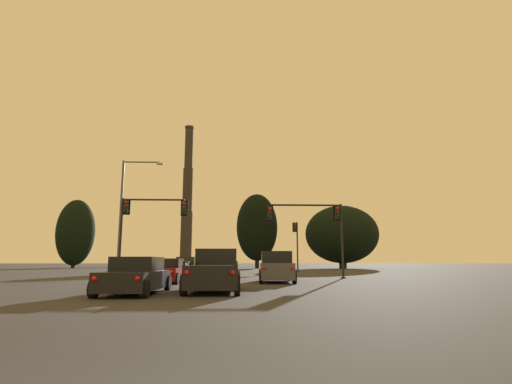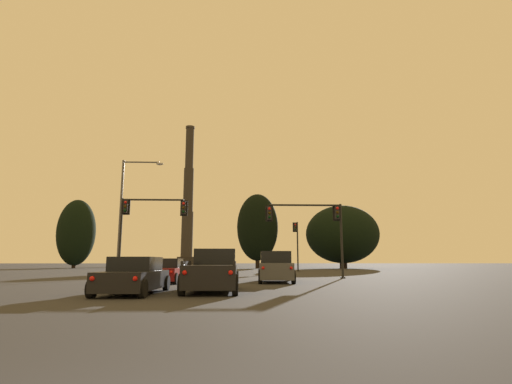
% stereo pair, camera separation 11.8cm
% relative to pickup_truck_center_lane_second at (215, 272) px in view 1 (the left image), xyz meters
% --- Properties ---
extents(pickup_truck_center_lane_second, '(2.19, 5.51, 1.82)m').
position_rel_pickup_truck_center_lane_second_xyz_m(pickup_truck_center_lane_second, '(0.00, 0.00, 0.00)').
color(pickup_truck_center_lane_second, black).
rests_on(pickup_truck_center_lane_second, ground_plane).
extents(sedan_left_lane_second, '(2.12, 4.76, 1.43)m').
position_rel_pickup_truck_center_lane_second_xyz_m(sedan_left_lane_second, '(-3.00, -1.41, -0.14)').
color(sedan_left_lane_second, black).
rests_on(sedan_left_lane_second, ground_plane).
extents(sedan_left_lane_front, '(2.04, 4.73, 1.43)m').
position_rel_pickup_truck_center_lane_second_xyz_m(sedan_left_lane_front, '(-3.25, 6.93, -0.14)').
color(sedan_left_lane_front, maroon).
rests_on(sedan_left_lane_front, ground_plane).
extents(suv_right_lane_front, '(2.32, 4.98, 1.86)m').
position_rel_pickup_truck_center_lane_second_xyz_m(suv_right_lane_front, '(3.35, 7.27, 0.09)').
color(suv_right_lane_front, '#4C4F54').
rests_on(suv_right_lane_front, ground_plane).
extents(traffic_light_overhead_right, '(6.03, 0.50, 5.66)m').
position_rel_pickup_truck_center_lane_second_xyz_m(traffic_light_overhead_right, '(6.96, 12.78, 3.55)').
color(traffic_light_overhead_right, black).
rests_on(traffic_light_overhead_right, ground_plane).
extents(traffic_light_overhead_left, '(5.33, 0.50, 6.19)m').
position_rel_pickup_truck_center_lane_second_xyz_m(traffic_light_overhead_left, '(-6.47, 14.00, 3.93)').
color(traffic_light_overhead_left, black).
rests_on(traffic_light_overhead_left, ground_plane).
extents(traffic_light_far_right, '(0.78, 0.50, 6.36)m').
position_rel_pickup_truck_center_lane_second_xyz_m(traffic_light_far_right, '(8.56, 34.26, 3.36)').
color(traffic_light_far_right, black).
rests_on(traffic_light_far_right, ground_plane).
extents(street_lamp, '(3.54, 0.36, 9.89)m').
position_rel_pickup_truck_center_lane_second_xyz_m(street_lamp, '(-8.44, 16.33, 5.19)').
color(street_lamp, '#56565B').
rests_on(street_lamp, ground_plane).
extents(smokestack, '(5.75, 5.75, 44.85)m').
position_rel_pickup_truck_center_lane_second_xyz_m(smokestack, '(-15.24, 108.13, 16.82)').
color(smokestack, '#2B2722').
rests_on(smokestack, ground_plane).
extents(treeline_center_right, '(13.70, 12.33, 11.76)m').
position_rel_pickup_truck_center_lane_second_xyz_m(treeline_center_right, '(20.53, 57.06, 5.54)').
color(treeline_center_right, black).
rests_on(treeline_center_right, ground_plane).
extents(treeline_far_left, '(7.63, 6.86, 13.80)m').
position_rel_pickup_truck_center_lane_second_xyz_m(treeline_far_left, '(4.49, 56.67, 6.78)').
color(treeline_far_left, black).
rests_on(treeline_far_left, ground_plane).
extents(treeline_far_right, '(7.06, 6.35, 13.00)m').
position_rel_pickup_truck_center_lane_second_xyz_m(treeline_far_right, '(-29.95, 59.79, 5.93)').
color(treeline_far_right, black).
rests_on(treeline_far_right, ground_plane).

